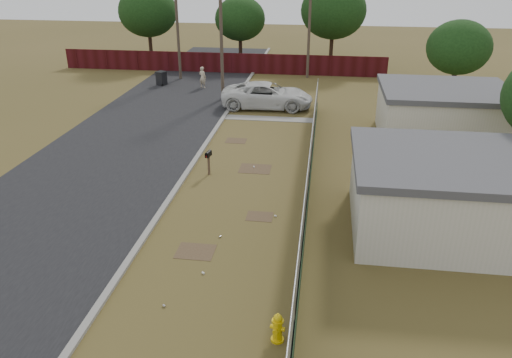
# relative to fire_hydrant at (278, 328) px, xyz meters

# --- Properties ---
(ground) EXTENTS (120.00, 120.00, 0.00)m
(ground) POSITION_rel_fire_hydrant_xyz_m (-2.66, 9.21, -0.44)
(ground) COLOR brown
(ground) RESTS_ON ground
(street) EXTENTS (15.10, 60.00, 0.12)m
(street) POSITION_rel_fire_hydrant_xyz_m (-9.42, 17.26, -0.43)
(street) COLOR black
(street) RESTS_ON ground
(chainlink_fence) EXTENTS (0.10, 27.06, 2.02)m
(chainlink_fence) POSITION_rel_fire_hydrant_xyz_m (0.46, 10.23, 0.35)
(chainlink_fence) COLOR gray
(chainlink_fence) RESTS_ON ground
(privacy_fence) EXTENTS (30.00, 0.12, 1.80)m
(privacy_fence) POSITION_rel_fire_hydrant_xyz_m (-8.66, 34.21, 0.46)
(privacy_fence) COLOR #3F0D11
(privacy_fence) RESTS_ON ground
(utility_poles) EXTENTS (12.60, 8.24, 9.00)m
(utility_poles) POSITION_rel_fire_hydrant_xyz_m (-6.33, 29.87, 4.25)
(utility_poles) COLOR #4C3E32
(utility_poles) RESTS_ON ground
(houses) EXTENTS (9.30, 17.24, 3.10)m
(houses) POSITION_rel_fire_hydrant_xyz_m (7.04, 12.34, 1.12)
(houses) COLOR beige
(houses) RESTS_ON ground
(horizon_trees) EXTENTS (33.32, 31.94, 7.78)m
(horizon_trees) POSITION_rel_fire_hydrant_xyz_m (-1.82, 32.76, 4.19)
(horizon_trees) COLOR #332117
(horizon_trees) RESTS_ON ground
(fire_hydrant) EXTENTS (0.46, 0.46, 0.95)m
(fire_hydrant) POSITION_rel_fire_hydrant_xyz_m (0.00, 0.00, 0.00)
(fire_hydrant) COLOR yellow
(fire_hydrant) RESTS_ON ground
(mailbox) EXTENTS (0.26, 0.54, 1.24)m
(mailbox) POSITION_rel_fire_hydrant_xyz_m (-4.54, 11.20, 0.54)
(mailbox) COLOR brown
(mailbox) RESTS_ON ground
(pickup_truck) EXTENTS (6.53, 3.22, 1.78)m
(pickup_truck) POSITION_rel_fire_hydrant_xyz_m (-3.07, 23.38, 0.45)
(pickup_truck) COLOR silver
(pickup_truck) RESTS_ON ground
(pedestrian) EXTENTS (0.75, 0.63, 1.74)m
(pedestrian) POSITION_rel_fire_hydrant_xyz_m (-8.97, 28.34, 0.43)
(pedestrian) COLOR beige
(pedestrian) RESTS_ON ground
(trash_bin) EXTENTS (0.97, 1.04, 1.14)m
(trash_bin) POSITION_rel_fire_hydrant_xyz_m (-12.60, 28.79, 0.14)
(trash_bin) COLOR black
(trash_bin) RESTS_ON ground
(scattered_litter) EXTENTS (2.96, 11.50, 0.07)m
(scattered_litter) POSITION_rel_fire_hydrant_xyz_m (-2.50, 5.76, -0.40)
(scattered_litter) COLOR silver
(scattered_litter) RESTS_ON ground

